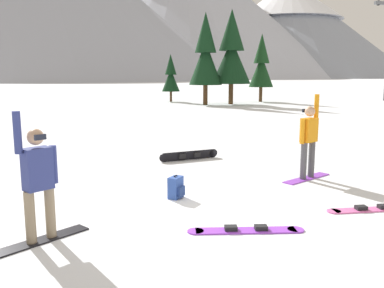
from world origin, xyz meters
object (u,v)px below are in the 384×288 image
(pine_tree_broad, at_px, (206,55))
(snowboarder_foreground, at_px, (38,181))
(loose_snowboard_far_spare, at_px, (372,209))
(pine_tree_short, at_px, (261,65))
(snowboarder_midground, at_px, (309,140))
(pine_tree_tall, at_px, (171,76))
(loose_snowboard_near_right, at_px, (189,155))
(backpack_blue, at_px, (176,188))
(loose_snowboard_near_left, at_px, (246,230))
(pine_tree_twin, at_px, (231,53))

(pine_tree_broad, bearing_deg, snowboarder_foreground, -111.13)
(snowboarder_foreground, distance_m, pine_tree_broad, 27.84)
(loose_snowboard_far_spare, distance_m, pine_tree_broad, 26.44)
(pine_tree_short, relative_size, pine_tree_broad, 0.82)
(snowboarder_midground, distance_m, pine_tree_tall, 27.80)
(loose_snowboard_near_right, distance_m, backpack_blue, 3.75)
(snowboarder_foreground, height_order, pine_tree_short, pine_tree_short)
(loose_snowboard_near_right, bearing_deg, loose_snowboard_far_spare, -67.03)
(loose_snowboard_near_right, distance_m, pine_tree_tall, 25.35)
(snowboarder_foreground, height_order, loose_snowboard_near_left, snowboarder_foreground)
(loose_snowboard_near_left, xyz_separation_m, pine_tree_broad, (6.85, 26.21, 3.92))
(backpack_blue, bearing_deg, snowboarder_foreground, -145.89)
(backpack_blue, xyz_separation_m, pine_tree_broad, (7.56, 24.17, 3.73))
(pine_tree_broad, bearing_deg, pine_tree_short, 21.94)
(pine_tree_short, distance_m, pine_tree_twin, 4.24)
(pine_tree_broad, bearing_deg, loose_snowboard_near_left, -104.65)
(backpack_blue, xyz_separation_m, pine_tree_tall, (5.59, 28.44, 2.06))
(pine_tree_short, bearing_deg, pine_tree_tall, 166.08)
(pine_tree_twin, bearing_deg, loose_snowboard_far_spare, -103.90)
(snowboarder_midground, xyz_separation_m, pine_tree_twin, (6.43, 23.64, 3.18))
(pine_tree_broad, xyz_separation_m, pine_tree_tall, (-1.97, 4.26, -1.66))
(loose_snowboard_near_left, bearing_deg, loose_snowboard_far_spare, 8.55)
(loose_snowboard_near_left, height_order, loose_snowboard_far_spare, same)
(loose_snowboard_near_right, relative_size, backpack_blue, 3.87)
(snowboarder_midground, relative_size, loose_snowboard_far_spare, 1.13)
(snowboarder_foreground, relative_size, snowboarder_midground, 0.98)
(snowboarder_midground, distance_m, pine_tree_short, 27.72)
(loose_snowboard_near_left, distance_m, pine_tree_twin, 28.25)
(pine_tree_twin, bearing_deg, pine_tree_tall, 136.14)
(snowboarder_foreground, bearing_deg, backpack_blue, 34.11)
(pine_tree_short, bearing_deg, loose_snowboard_far_spare, -109.56)
(backpack_blue, height_order, pine_tree_short, pine_tree_short)
(pine_tree_short, height_order, pine_tree_twin, pine_tree_twin)
(snowboarder_foreground, relative_size, pine_tree_short, 0.33)
(loose_snowboard_near_right, bearing_deg, backpack_blue, -107.90)
(loose_snowboard_far_spare, relative_size, pine_tree_tall, 0.43)
(loose_snowboard_far_spare, height_order, pine_tree_broad, pine_tree_broad)
(loose_snowboard_near_right, height_order, pine_tree_tall, pine_tree_tall)
(pine_tree_tall, bearing_deg, pine_tree_short, -13.92)
(snowboarder_foreground, distance_m, loose_snowboard_far_spare, 5.85)
(loose_snowboard_near_left, height_order, loose_snowboard_near_right, loose_snowboard_near_right)
(snowboarder_foreground, xyz_separation_m, snowboarder_midground, (5.79, 2.39, 0.02))
(pine_tree_twin, distance_m, pine_tree_tall, 6.12)
(pine_tree_twin, xyz_separation_m, pine_tree_broad, (-2.24, -0.22, -0.19))
(snowboarder_midground, height_order, pine_tree_short, pine_tree_short)
(pine_tree_broad, height_order, pine_tree_tall, pine_tree_broad)
(snowboarder_midground, xyz_separation_m, pine_tree_short, (9.99, 25.76, 2.28))
(loose_snowboard_near_right, relative_size, pine_tree_broad, 0.25)
(loose_snowboard_far_spare, xyz_separation_m, pine_tree_twin, (6.44, 26.03, 4.11))
(snowboarder_foreground, xyz_separation_m, pine_tree_short, (15.78, 28.15, 2.30))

